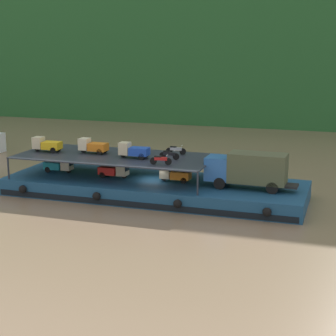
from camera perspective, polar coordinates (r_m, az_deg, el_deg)
name	(u,v)px	position (r m, az deg, el deg)	size (l,w,h in m)	color
ground_plane	(154,196)	(50.55, -1.44, -2.88)	(400.00, 400.00, 0.00)	#7F664C
cargo_barge	(154,188)	(50.33, -1.45, -2.07)	(27.18, 9.09, 1.50)	navy
covered_lorry	(248,169)	(47.31, 8.26, -0.12)	(7.90, 2.46, 3.10)	#285BA3
cargo_rack	(115,156)	(51.12, -5.47, 1.20)	(17.98, 7.72, 2.00)	#232833
mini_truck_lower_stern	(59,165)	(54.06, -11.12, 0.31)	(2.74, 1.21, 1.38)	teal
mini_truck_lower_aft	(114,170)	(51.11, -5.54, -0.23)	(2.78, 1.27, 1.38)	red
mini_truck_lower_mid	(175,174)	(49.41, 0.70, -0.62)	(2.77, 1.26, 1.38)	orange
mini_truck_upper_stern	(46,145)	(53.85, -12.39, 2.37)	(2.77, 1.26, 1.38)	gold
mini_truck_upper_mid	(93,146)	(52.34, -7.76, 2.26)	(2.76, 1.23, 1.38)	orange
mini_truck_upper_fore	(133,150)	(49.81, -3.58, 1.82)	(2.76, 1.23, 1.38)	#1E47B7
motorcycle_upper_port	(161,160)	(47.03, -0.77, 0.86)	(1.90, 0.55, 0.87)	black
motorcycle_upper_centre	(169,155)	(49.18, 0.11, 1.39)	(1.90, 0.55, 0.87)	black
motorcycle_upper_stbd	(176,150)	(51.37, 0.80, 1.89)	(1.90, 0.55, 0.87)	black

